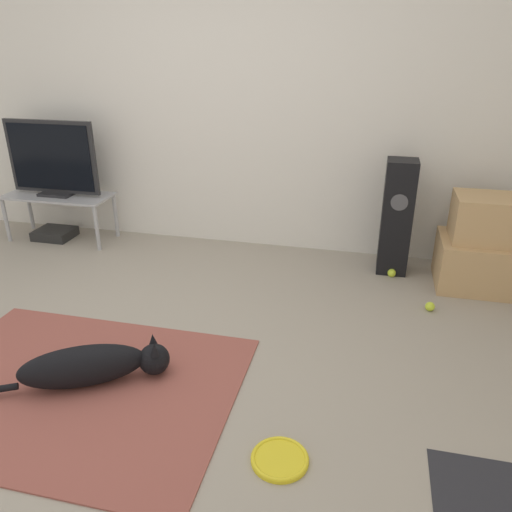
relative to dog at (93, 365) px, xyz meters
name	(u,v)px	position (x,y,z in m)	size (l,w,h in m)	color
ground_plane	(125,371)	(0.10, 0.14, -0.12)	(12.00, 12.00, 0.00)	#9E9384
wall_back	(223,101)	(0.10, 2.24, 1.15)	(8.00, 0.06, 2.55)	silver
area_rug	(74,387)	(-0.10, -0.06, -0.12)	(1.79, 1.35, 0.01)	#934C42
dog	(93,365)	(0.00, 0.00, 0.00)	(0.93, 0.55, 0.24)	black
frisbee	(280,459)	(1.11, -0.31, -0.11)	(0.27, 0.27, 0.03)	yellow
cardboard_box_lower	(477,263)	(2.25, 1.77, 0.06)	(0.59, 0.51, 0.38)	tan
cardboard_box_upper	(485,219)	(2.24, 1.78, 0.42)	(0.45, 0.39, 0.34)	tan
floor_speaker	(397,218)	(1.62, 1.90, 0.34)	(0.24, 0.24, 0.93)	black
tv_stand	(59,201)	(-1.42, 1.91, 0.26)	(0.99, 0.41, 0.44)	#A8A8AD
tv	(52,159)	(-1.42, 1.91, 0.64)	(0.86, 0.20, 0.68)	#232326
tennis_ball_by_boxes	(430,307)	(1.88, 1.28, -0.09)	(0.07, 0.07, 0.07)	#C6E033
tennis_ball_near_speaker	(392,273)	(1.63, 1.78, -0.09)	(0.07, 0.07, 0.07)	#C6E033
game_console	(55,234)	(-1.52, 1.91, -0.08)	(0.35, 0.29, 0.09)	black
door_mat	(511,497)	(2.09, -0.28, -0.12)	(0.65, 0.41, 0.01)	#28282D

